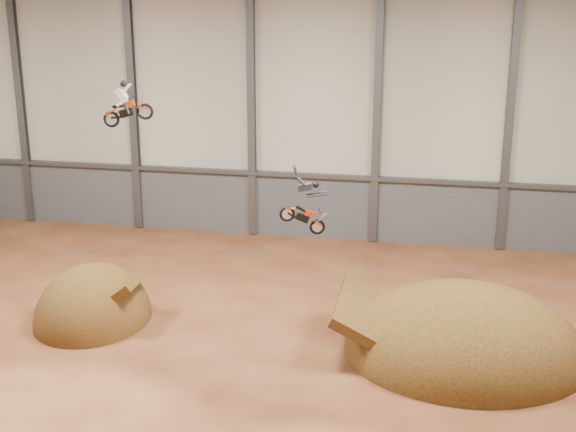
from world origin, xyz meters
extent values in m
plane|color=#532916|center=(0.00, 0.00, 0.00)|extent=(40.00, 40.00, 0.00)
cube|color=beige|center=(0.00, 15.00, 7.00)|extent=(40.00, 0.10, 14.00)
cube|color=#505257|center=(0.00, 14.90, 1.75)|extent=(39.80, 0.18, 3.50)
cube|color=#47494F|center=(0.00, 14.75, 3.55)|extent=(39.80, 0.35, 0.20)
cube|color=#47494F|center=(-16.67, 14.80, 7.00)|extent=(0.40, 0.36, 13.90)
cube|color=#47494F|center=(-10.00, 14.80, 7.00)|extent=(0.40, 0.36, 13.90)
cube|color=#47494F|center=(-3.33, 14.80, 7.00)|extent=(0.40, 0.36, 13.90)
cube|color=#47494F|center=(3.33, 14.80, 7.00)|extent=(0.40, 0.36, 13.90)
cube|color=#47494F|center=(10.00, 14.80, 7.00)|extent=(0.40, 0.36, 13.90)
ellipsoid|color=#3D260F|center=(-7.42, 2.51, 0.00)|extent=(4.80, 5.54, 4.80)
ellipsoid|color=#3D260F|center=(7.91, 2.26, 0.00)|extent=(9.27, 8.20, 5.35)
camera|label=1|loc=(6.47, -26.47, 14.38)|focal=50.00mm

